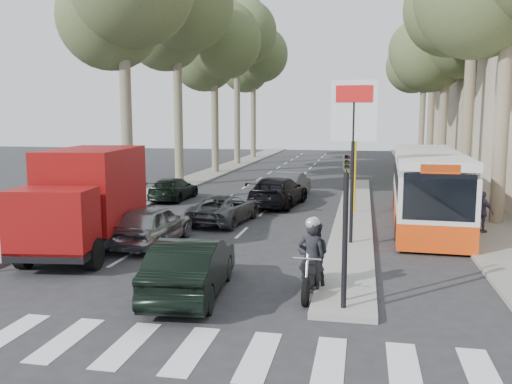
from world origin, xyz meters
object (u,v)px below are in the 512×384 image
(silver_hatchback, at_px, (152,225))
(dark_hatchback, at_px, (191,267))
(red_truck, at_px, (87,197))
(city_bus, at_px, (426,185))
(motorcycle, at_px, (312,258))

(silver_hatchback, height_order, dark_hatchback, dark_hatchback)
(red_truck, bearing_deg, city_bus, 24.36)
(red_truck, xyz_separation_m, city_bus, (11.49, 7.07, -0.17))
(silver_hatchback, distance_m, motorcycle, 7.18)
(dark_hatchback, bearing_deg, city_bus, -126.95)
(red_truck, height_order, motorcycle, red_truck)
(dark_hatchback, height_order, city_bus, city_bus)
(silver_hatchback, distance_m, red_truck, 2.37)
(silver_hatchback, bearing_deg, motorcycle, 148.16)
(dark_hatchback, xyz_separation_m, city_bus, (6.70, 10.82, 0.87))
(silver_hatchback, relative_size, dark_hatchback, 0.94)
(red_truck, bearing_deg, dark_hatchback, -45.30)
(dark_hatchback, relative_size, red_truck, 0.68)
(dark_hatchback, relative_size, city_bus, 0.38)
(silver_hatchback, height_order, motorcycle, motorcycle)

